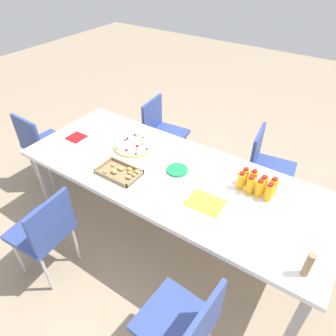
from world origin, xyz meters
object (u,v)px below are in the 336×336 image
Objects in this scene: juice_bottle_6 at (250,185)px; chair_end at (41,142)px; fruit_pizza at (134,145)px; juice_bottle_5 at (259,188)px; plate_stack at (177,170)px; chair_near_right at (162,129)px; juice_bottle_1 at (263,184)px; juice_bottle_7 at (241,181)px; juice_bottle_4 at (269,192)px; chair_far_right at (45,230)px; chair_near_left at (266,164)px; snack_tray at (121,172)px; juice_bottle_2 at (253,178)px; party_table at (172,178)px; juice_bottle_3 at (245,176)px; juice_bottle_0 at (273,186)px; paper_folder at (205,203)px; cardboard_tube at (308,265)px; chair_far_left at (184,324)px; napkin_stack at (76,137)px.

chair_end is at bearing 6.11° from juice_bottle_6.
juice_bottle_5 is at bearing -179.53° from fruit_pizza.
chair_near_right is at bearing -48.01° from plate_stack.
juice_bottle_7 is (0.15, 0.06, 0.01)m from juice_bottle_1.
juice_bottle_4 is 1.23m from fruit_pizza.
plate_stack is (-0.59, -0.90, 0.24)m from chair_far_right.
snack_tray is at bearing -46.20° from chair_near_left.
juice_bottle_5 is (0.00, 0.07, 0.00)m from juice_bottle_1.
juice_bottle_1 is at bearing 175.59° from juice_bottle_2.
party_table is at bearing 5.51° from chair_end.
juice_bottle_3 is at bearing -49.79° from chair_far_right.
juice_bottle_4 is (-1.31, -0.99, 0.30)m from chair_far_right.
juice_bottle_0 is 0.52m from paper_folder.
juice_bottle_7 is (0.22, 0.07, 0.00)m from juice_bottle_0.
juice_bottle_2 is at bearing -1.86° from chair_near_left.
plate_stack is at bearing 170.68° from fruit_pizza.
juice_bottle_6 is 0.57× the size of paper_folder.
cardboard_tube is at bearing 163.71° from fruit_pizza.
juice_bottle_2 reaches higher than fruit_pizza.
chair_near_right is 1.07m from plate_stack.
chair_near_right is 1.00× the size of chair_far_left.
chair_far_left is 0.80m from paper_folder.
chair_near_right is at bearing -96.05° from chair_near_left.
juice_bottle_7 is at bearing -7.68° from chair_near_left.
juice_bottle_2 is at bearing -82.82° from juice_bottle_6.
juice_bottle_5 reaches higher than fruit_pizza.
fruit_pizza is 0.57m from napkin_stack.
fruit_pizza is at bearing -17.86° from paper_folder.
chair_end is 2.15m from juice_bottle_3.
chair_far_right is 4.81× the size of plate_stack.
napkin_stack is 0.87× the size of cardboard_tube.
chair_near_left is 0.70m from juice_bottle_3.
juice_bottle_0 is at bearing -167.02° from plate_stack.
chair_far_right is (-1.01, 0.75, 0.00)m from chair_end.
juice_bottle_4 is at bearing 131.85° from juice_bottle_1.
juice_bottle_6 is 0.43× the size of snack_tray.
juice_bottle_0 reaches higher than napkin_stack.
chair_far_right is 1.21m from paper_folder.
juice_bottle_1 is 0.15m from juice_bottle_3.
party_table is 1.02m from chair_near_left.
juice_bottle_4 is at bearing -161.42° from snack_tray.
juice_bottle_0 is 0.85× the size of plate_stack.
napkin_stack is (0.36, 0.88, 0.23)m from chair_near_right.
snack_tray is (0.34, 0.23, 0.07)m from party_table.
chair_end is at bearing 74.37° from chair_far_left.
juice_bottle_6 is at bearing 46.49° from juice_bottle_1.
juice_bottle_3 is at bearing -7.63° from chair_near_left.
juice_bottle_1 is 1.17m from fruit_pizza.
napkin_stack is at bearing 19.31° from fruit_pizza.
juice_bottle_2 is at bearing 177.49° from juice_bottle_3.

